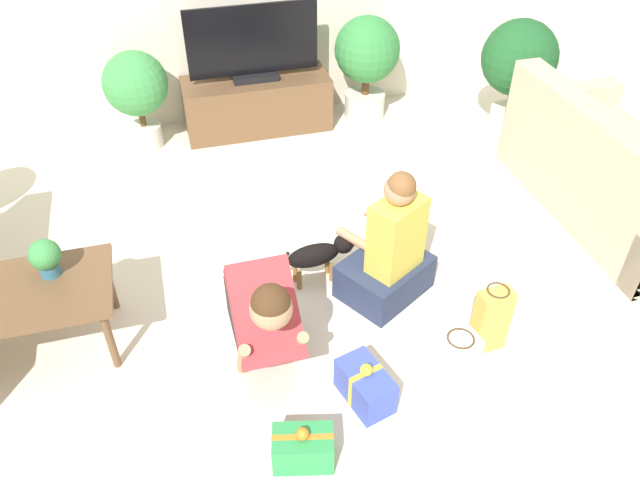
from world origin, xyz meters
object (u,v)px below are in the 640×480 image
(dog, at_px, (320,254))
(gift_box_a, at_px, (365,385))
(coffee_table, at_px, (14,300))
(gift_bag_a, at_px, (491,319))
(potted_plant_back_left, at_px, (136,89))
(person_kneeling, at_px, (262,314))
(gift_bag_b, at_px, (455,364))
(tv_console, at_px, (257,104))
(tv, at_px, (253,47))
(potted_plant_corner_right, at_px, (518,63))
(sofa_right, at_px, (614,177))
(potted_plant_back_right, at_px, (367,58))
(tabletop_plant, at_px, (45,257))
(gift_box_b, at_px, (303,448))
(person_sitting, at_px, (390,254))

(dog, distance_m, gift_box_a, 0.97)
(coffee_table, relative_size, gift_bag_a, 2.33)
(potted_plant_back_left, xyz_separation_m, person_kneeling, (0.51, -2.56, -0.16))
(gift_bag_b, bearing_deg, tv_console, 98.53)
(tv_console, bearing_deg, tv, 0.00)
(potted_plant_back_left, bearing_deg, gift_box_a, -72.08)
(potted_plant_corner_right, bearing_deg, dog, -145.84)
(sofa_right, bearing_deg, potted_plant_back_right, 34.08)
(tv_console, xyz_separation_m, person_kneeling, (-0.46, -2.61, 0.13))
(potted_plant_corner_right, bearing_deg, potted_plant_back_left, 168.75)
(sofa_right, xyz_separation_m, potted_plant_back_right, (-1.24, 1.84, 0.27))
(tv_console, relative_size, tv, 1.15)
(gift_bag_b, bearing_deg, tabletop_plant, 153.98)
(person_kneeling, bearing_deg, sofa_right, 14.43)
(dog, bearing_deg, gift_box_a, 174.02)
(potted_plant_back_left, bearing_deg, potted_plant_corner_right, -11.25)
(tv_console, bearing_deg, tabletop_plant, -125.97)
(gift_box_a, bearing_deg, potted_plant_back_right, 71.61)
(potted_plant_back_right, bearing_deg, gift_box_b, -113.24)
(gift_box_b, height_order, gift_bag_a, gift_bag_a)
(person_kneeling, bearing_deg, dog, 49.21)
(person_sitting, distance_m, tabletop_plant, 1.92)
(coffee_table, bearing_deg, potted_plant_back_right, 38.65)
(coffee_table, bearing_deg, tabletop_plant, 28.03)
(person_sitting, bearing_deg, gift_box_b, 21.14)
(gift_box_b, bearing_deg, potted_plant_back_right, 66.76)
(potted_plant_back_left, distance_m, gift_bag_a, 3.31)
(coffee_table, xyz_separation_m, tv_console, (1.72, 2.20, -0.17))
(tv, distance_m, gift_bag_a, 3.00)
(potted_plant_back_left, relative_size, person_kneeling, 0.99)
(person_sitting, height_order, tabletop_plant, person_sitting)
(sofa_right, bearing_deg, person_sitting, 102.30)
(person_sitting, bearing_deg, dog, -62.79)
(potted_plant_back_left, bearing_deg, person_sitting, -58.97)
(gift_bag_a, height_order, tabletop_plant, tabletop_plant)
(person_sitting, relative_size, tabletop_plant, 4.06)
(gift_bag_a, bearing_deg, person_sitting, 125.30)
(sofa_right, height_order, gift_bag_b, sofa_right)
(person_sitting, height_order, gift_bag_b, person_sitting)
(gift_box_a, bearing_deg, gift_bag_b, -6.16)
(sofa_right, bearing_deg, gift_box_a, 116.88)
(gift_bag_a, relative_size, gift_bag_b, 1.14)
(potted_plant_back_left, xyz_separation_m, gift_box_a, (0.96, -2.96, -0.41))
(potted_plant_back_left, height_order, person_sitting, person_sitting)
(potted_plant_back_right, xyz_separation_m, potted_plant_back_left, (-1.94, 0.00, -0.04))
(gift_bag_b, bearing_deg, sofa_right, 33.93)
(potted_plant_back_left, xyz_separation_m, gift_bag_b, (1.43, -3.02, -0.33))
(gift_box_b, bearing_deg, tv_console, 82.81)
(sofa_right, height_order, coffee_table, sofa_right)
(tv, distance_m, gift_box_a, 3.08)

